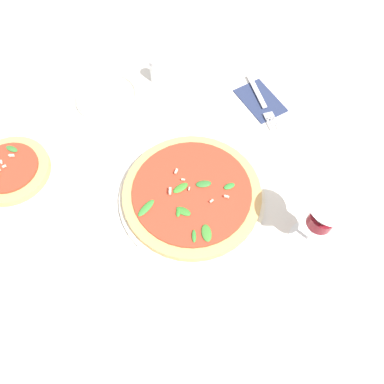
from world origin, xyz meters
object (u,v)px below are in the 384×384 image
object	(u,v)px
fork	(261,101)
pizza_arugula_main	(192,195)
side_plate_white	(107,96)
shaker_pepper	(156,70)
pizza_personal_side	(11,171)
wine_glass	(324,216)

from	to	relation	value
fork	pizza_arugula_main	bearing A→B (deg)	-48.81
side_plate_white	fork	bearing A→B (deg)	63.64
pizza_arugula_main	shaker_pepper	size ratio (longest dim) A/B	4.76
pizza_arugula_main	side_plate_white	world-z (taller)	pizza_arugula_main
pizza_personal_side	fork	xyz separation A→B (m)	(0.04, 0.62, -0.01)
fork	side_plate_white	xyz separation A→B (m)	(-0.18, -0.35, 0.00)
wine_glass	shaker_pepper	world-z (taller)	wine_glass
wine_glass	fork	size ratio (longest dim) A/B	0.87
fork	side_plate_white	bearing A→B (deg)	-108.63
pizza_arugula_main	shaker_pepper	world-z (taller)	shaker_pepper
pizza_personal_side	shaker_pepper	xyz separation A→B (m)	(-0.14, 0.41, 0.02)
side_plate_white	wine_glass	bearing A→B (deg)	25.72
pizza_arugula_main	side_plate_white	bearing A→B (deg)	-167.47
shaker_pepper	wine_glass	bearing A→B (deg)	12.37
wine_glass	side_plate_white	distance (m)	0.61
wine_glass	pizza_arugula_main	bearing A→B (deg)	-135.46
wine_glass	pizza_personal_side	bearing A→B (deg)	-127.52
pizza_arugula_main	wine_glass	xyz separation A→B (m)	(0.18, 0.18, 0.10)
wine_glass	fork	xyz separation A→B (m)	(-0.37, 0.09, -0.10)
fork	shaker_pepper	distance (m)	0.28
pizza_arugula_main	pizza_personal_side	distance (m)	0.41
pizza_personal_side	side_plate_white	xyz separation A→B (m)	(-0.14, 0.27, -0.01)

